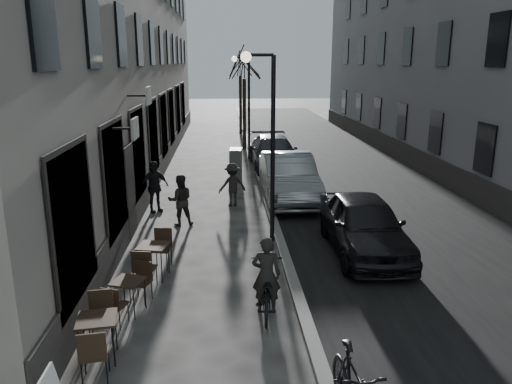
{
  "coord_description": "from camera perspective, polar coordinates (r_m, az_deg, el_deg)",
  "views": [
    {
      "loc": [
        -1.31,
        -7.01,
        4.85
      ],
      "look_at": [
        -0.54,
        4.56,
        1.8
      ],
      "focal_mm": 35.0,
      "sensor_mm": 36.0,
      "label": 1
    }
  ],
  "objects": [
    {
      "name": "streetlamp_far",
      "position": [
        25.09,
        -1.21,
        10.88
      ],
      "size": [
        0.9,
        0.28,
        5.09
      ],
      "color": "black",
      "rests_on": "ground"
    },
    {
      "name": "car_far",
      "position": [
        23.23,
        2.04,
        4.52
      ],
      "size": [
        2.21,
        5.09,
        1.46
      ],
      "primitive_type": "imported",
      "rotation": [
        0.0,
        0.0,
        0.03
      ],
      "color": "#33343C",
      "rests_on": "ground"
    },
    {
      "name": "car_near",
      "position": [
        13.21,
        12.29,
        -3.68
      ],
      "size": [
        1.83,
        4.44,
        1.51
      ],
      "primitive_type": "imported",
      "rotation": [
        0.0,
        0.0,
        -0.01
      ],
      "color": "black",
      "rests_on": "ground"
    },
    {
      "name": "pedestrian_mid",
      "position": [
        17.09,
        -2.72,
        0.84
      ],
      "size": [
        1.08,
        0.8,
        1.49
      ],
      "primitive_type": "imported",
      "rotation": [
        0.0,
        0.0,
        3.43
      ],
      "color": "#282623",
      "rests_on": "ground"
    },
    {
      "name": "ground",
      "position": [
        8.63,
        5.96,
        -19.57
      ],
      "size": [
        120.0,
        120.0,
        0.0
      ],
      "primitive_type": "plane",
      "color": "#3D3A37",
      "rests_on": "ground"
    },
    {
      "name": "road",
      "position": [
        24.08,
        8.67,
        2.96
      ],
      "size": [
        7.3,
        60.0,
        0.0
      ],
      "primitive_type": "cube",
      "color": "black",
      "rests_on": "ground"
    },
    {
      "name": "car_mid",
      "position": [
        17.85,
        3.74,
        1.66
      ],
      "size": [
        1.78,
        5.0,
        1.64
      ],
      "primitive_type": "imported",
      "rotation": [
        0.0,
        0.0,
        0.01
      ],
      "color": "#989BA0",
      "rests_on": "ground"
    },
    {
      "name": "bicycle",
      "position": [
        10.05,
        1.17,
        -11.03
      ],
      "size": [
        0.81,
        1.88,
        0.96
      ],
      "primitive_type": "imported",
      "rotation": [
        0.0,
        0.0,
        3.04
      ],
      "color": "black",
      "rests_on": "ground"
    },
    {
      "name": "bistro_set_b",
      "position": [
        10.35,
        -14.36,
        -11.11
      ],
      "size": [
        0.8,
        1.43,
        0.82
      ],
      "rotation": [
        0.0,
        0.0,
        -0.32
      ],
      "color": "black",
      "rests_on": "ground"
    },
    {
      "name": "bistro_set_a",
      "position": [
        8.97,
        -17.62,
        -15.25
      ],
      "size": [
        0.71,
        1.59,
        0.91
      ],
      "rotation": [
        0.0,
        0.0,
        0.14
      ],
      "color": "black",
      "rests_on": "ground"
    },
    {
      "name": "cyclist_rider",
      "position": [
        9.93,
        1.18,
        -9.44
      ],
      "size": [
        0.61,
        0.43,
        1.57
      ],
      "primitive_type": "imported",
      "rotation": [
        0.0,
        0.0,
        3.04
      ],
      "color": "black",
      "rests_on": "ground"
    },
    {
      "name": "pedestrian_near",
      "position": [
        15.22,
        -8.64,
        -0.93
      ],
      "size": [
        0.84,
        0.7,
        1.57
      ],
      "primitive_type": "imported",
      "rotation": [
        0.0,
        0.0,
        3.29
      ],
      "color": "#282522",
      "rests_on": "ground"
    },
    {
      "name": "bistro_set_c",
      "position": [
        11.76,
        -11.64,
        -7.38
      ],
      "size": [
        0.76,
        1.64,
        0.94
      ],
      "rotation": [
        0.0,
        0.0,
        -0.19
      ],
      "color": "black",
      "rests_on": "ground"
    },
    {
      "name": "tree_near",
      "position": [
        28.04,
        -1.37,
        14.36
      ],
      "size": [
        2.4,
        2.4,
        5.7
      ],
      "color": "black",
      "rests_on": "ground"
    },
    {
      "name": "streetlamp_near",
      "position": [
        13.17,
        1.2,
        7.36
      ],
      "size": [
        0.9,
        0.28,
        5.09
      ],
      "color": "black",
      "rests_on": "ground"
    },
    {
      "name": "kerb",
      "position": [
        23.55,
        -0.04,
        3.01
      ],
      "size": [
        0.25,
        60.0,
        0.12
      ],
      "primitive_type": "cube",
      "color": "slate",
      "rests_on": "ground"
    },
    {
      "name": "tree_far",
      "position": [
        34.03,
        -1.82,
        14.43
      ],
      "size": [
        2.4,
        2.4,
        5.7
      ],
      "color": "black",
      "rests_on": "ground"
    },
    {
      "name": "utility_cabinet",
      "position": [
        20.86,
        -2.32,
        3.16
      ],
      "size": [
        0.56,
        0.92,
        1.33
      ],
      "primitive_type": "cube",
      "rotation": [
        0.0,
        0.0,
        -0.08
      ],
      "color": "#5F5E61",
      "rests_on": "ground"
    },
    {
      "name": "pedestrian_far",
      "position": [
        16.69,
        -11.57,
        0.59
      ],
      "size": [
        1.08,
        0.88,
        1.71
      ],
      "primitive_type": "imported",
      "rotation": [
        0.0,
        0.0,
        0.55
      ],
      "color": "black",
      "rests_on": "ground"
    }
  ]
}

